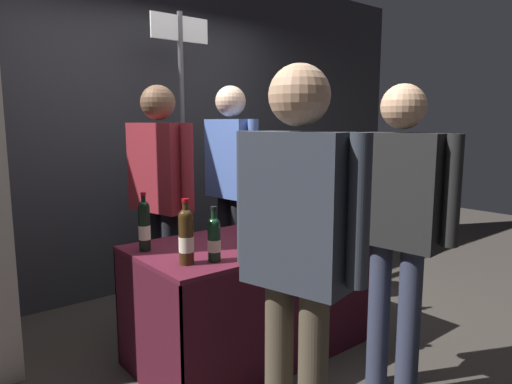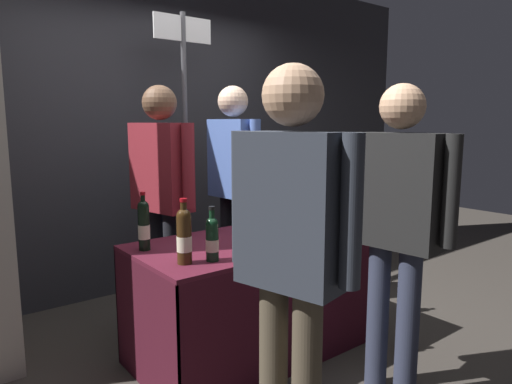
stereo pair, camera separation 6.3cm
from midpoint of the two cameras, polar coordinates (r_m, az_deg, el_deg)
ground_plane at (r=3.23m, az=-0.59°, el=-18.82°), size 12.00×12.00×0.00m
back_partition at (r=4.24m, az=-14.43°, el=8.01°), size 6.71×0.12×2.93m
tasting_table at (r=3.03m, az=-0.61°, el=-9.94°), size 1.57×0.79×0.75m
featured_wine_bottle at (r=2.73m, az=-14.30°, el=-4.02°), size 0.07×0.07×0.34m
display_bottle_0 at (r=3.41m, az=7.41°, el=-1.45°), size 0.07×0.07×0.33m
display_bottle_1 at (r=2.47m, az=-5.94°, el=-5.72°), size 0.07×0.07×0.30m
display_bottle_2 at (r=2.44m, az=-9.37°, el=-5.34°), size 0.08×0.08×0.35m
display_bottle_3 at (r=3.20m, az=4.67°, el=-2.22°), size 0.07×0.07×0.32m
display_bottle_4 at (r=2.74m, az=3.48°, el=-3.65°), size 0.07×0.07×0.36m
display_bottle_5 at (r=2.77m, az=-0.85°, el=-3.88°), size 0.07×0.07×0.31m
wine_glass_near_vendor at (r=3.23m, az=2.45°, el=-2.94°), size 0.08×0.08×0.12m
wine_glass_mid at (r=3.36m, az=5.15°, el=-2.23°), size 0.07×0.07×0.14m
wine_glass_near_taster at (r=3.31m, az=8.43°, el=-2.78°), size 0.07×0.07×0.12m
flower_vase at (r=3.06m, az=-1.33°, el=-2.92°), size 0.09×0.09×0.40m
vendor_presenter at (r=3.32m, az=-12.27°, el=1.00°), size 0.30×0.62×1.74m
vendor_assistant at (r=3.74m, az=-3.57°, el=2.28°), size 0.25×0.58×1.78m
taster_foreground_right at (r=2.54m, az=16.53°, el=-2.40°), size 0.26×0.62×1.69m
taster_foreground_left at (r=1.82m, az=4.13°, el=-6.10°), size 0.30×0.57×1.71m
booth_signpost at (r=3.91m, az=-9.57°, el=8.08°), size 0.52×0.04×2.36m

